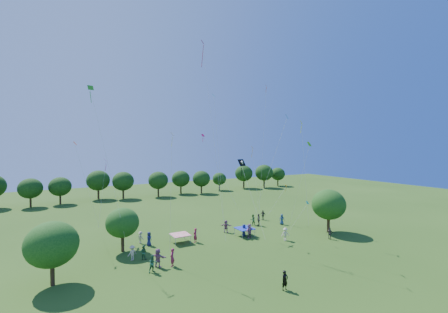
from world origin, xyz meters
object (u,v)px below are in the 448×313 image
(near_tree_north, at_px, (122,223))
(tent_red_stripe, at_px, (180,235))
(near_tree_east, at_px, (329,205))
(red_high_kite, at_px, (207,79))
(near_tree_west, at_px, (52,244))
(pirate_kite, at_px, (242,164))
(tent_blue, at_px, (245,228))
(man_in_black, at_px, (285,280))

(near_tree_north, distance_m, tent_red_stripe, 7.33)
(near_tree_east, xyz_separation_m, red_high_kite, (-15.60, 7.27, 17.35))
(near_tree_west, distance_m, near_tree_east, 33.95)
(near_tree_north, distance_m, pirate_kite, 17.04)
(tent_blue, bearing_deg, near_tree_north, 172.92)
(near_tree_west, bearing_deg, tent_red_stripe, 21.14)
(tent_red_stripe, distance_m, red_high_kite, 20.78)
(tent_blue, xyz_separation_m, man_in_black, (-5.43, -14.50, -0.19))
(tent_blue, bearing_deg, pirate_kite, 79.93)
(near_tree_north, height_order, red_high_kite, red_high_kite)
(near_tree_west, relative_size, near_tree_east, 0.93)
(near_tree_east, relative_size, tent_blue, 2.76)
(tent_red_stripe, bearing_deg, pirate_kite, -4.77)
(red_high_kite, bearing_deg, man_in_black, -93.83)
(pirate_kite, bearing_deg, near_tree_east, -24.87)
(near_tree_east, bearing_deg, tent_blue, 159.03)
(man_in_black, relative_size, red_high_kite, 0.07)
(near_tree_west, xyz_separation_m, near_tree_east, (33.95, -0.52, 0.32))
(near_tree_west, height_order, pirate_kite, pirate_kite)
(red_high_kite, bearing_deg, near_tree_north, -175.01)
(tent_red_stripe, distance_m, pirate_kite, 12.42)
(tent_red_stripe, xyz_separation_m, pirate_kite, (8.81, -0.74, 8.72))
(near_tree_east, height_order, tent_blue, near_tree_east)
(pirate_kite, bearing_deg, man_in_black, -110.00)
(near_tree_north, distance_m, red_high_kite, 21.26)
(tent_red_stripe, relative_size, man_in_black, 1.30)
(man_in_black, bearing_deg, near_tree_east, 29.70)
(pirate_kite, bearing_deg, near_tree_north, 176.02)
(tent_red_stripe, height_order, red_high_kite, red_high_kite)
(near_tree_north, xyz_separation_m, pirate_kite, (15.75, -1.10, 6.41))
(near_tree_north, height_order, man_in_black, near_tree_north)
(red_high_kite, bearing_deg, pirate_kite, -25.28)
(pirate_kite, bearing_deg, tent_red_stripe, 175.23)
(near_tree_north, height_order, pirate_kite, pirate_kite)
(near_tree_east, bearing_deg, man_in_black, -148.80)
(near_tree_east, bearing_deg, red_high_kite, 155.01)
(near_tree_west, distance_m, pirate_kite, 24.03)
(red_high_kite, bearing_deg, tent_red_stripe, -162.91)
(near_tree_west, relative_size, red_high_kite, 0.22)
(man_in_black, bearing_deg, red_high_kite, 84.67)
(near_tree_west, distance_m, red_high_kite, 26.36)
(tent_blue, bearing_deg, man_in_black, -110.55)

